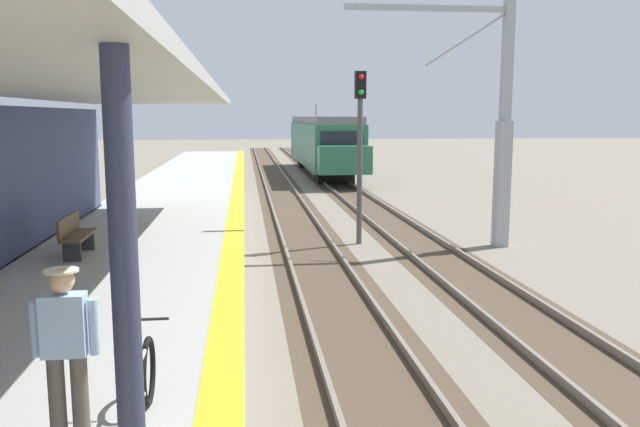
# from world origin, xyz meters

# --- Properties ---
(station_platform) EXTENTS (5.00, 80.00, 0.91)m
(station_platform) POSITION_xyz_m (-2.50, 16.00, 0.45)
(station_platform) COLOR #A8A8A3
(station_platform) RESTS_ON ground
(track_pair_nearest_platform) EXTENTS (2.34, 120.00, 0.16)m
(track_pair_nearest_platform) POSITION_xyz_m (1.90, 20.00, 0.05)
(track_pair_nearest_platform) COLOR #4C3D2D
(track_pair_nearest_platform) RESTS_ON ground
(track_pair_middle) EXTENTS (2.34, 120.00, 0.16)m
(track_pair_middle) POSITION_xyz_m (5.30, 20.00, 0.05)
(track_pair_middle) COLOR #4C3D2D
(track_pair_middle) RESTS_ON ground
(approaching_train) EXTENTS (2.93, 19.60, 4.76)m
(approaching_train) POSITION_xyz_m (5.30, 43.08, 2.18)
(approaching_train) COLOR #286647
(approaching_train) RESTS_ON ground
(commuter_person) EXTENTS (0.59, 0.30, 1.67)m
(commuter_person) POSITION_xyz_m (-1.56, 5.60, 1.84)
(commuter_person) COLOR brown
(commuter_person) RESTS_ON station_platform
(bicycle_beside_commuter) EXTENTS (0.48, 1.82, 1.04)m
(bicycle_beside_commuter) POSITION_xyz_m (-0.99, 5.88, 1.29)
(bicycle_beside_commuter) COLOR black
(bicycle_beside_commuter) RESTS_ON station_platform
(rail_signal_post) EXTENTS (0.32, 0.34, 5.20)m
(rail_signal_post) POSITION_xyz_m (3.50, 19.07, 3.19)
(rail_signal_post) COLOR #4C4C4C
(rail_signal_post) RESTS_ON ground
(catenary_pylon_far_side) EXTENTS (5.00, 0.40, 7.50)m
(catenary_pylon_far_side) POSITION_xyz_m (7.37, 18.24, 3.60)
(catenary_pylon_far_side) COLOR #9EA3A8
(catenary_pylon_far_side) RESTS_ON ground
(platform_bench) EXTENTS (0.45, 1.60, 0.88)m
(platform_bench) POSITION_xyz_m (-3.61, 14.06, 1.37)
(platform_bench) COLOR brown
(platform_bench) RESTS_ON station_platform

